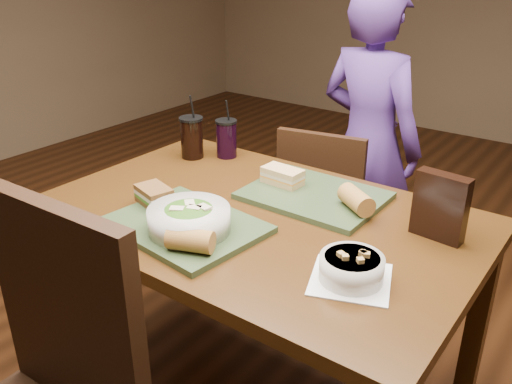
% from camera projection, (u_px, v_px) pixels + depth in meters
% --- Properties ---
extents(dining_table, '(1.30, 0.85, 0.75)m').
position_uv_depth(dining_table, '(256.00, 240.00, 1.66)').
color(dining_table, '#40250C').
rests_on(dining_table, ground).
extents(chair_far, '(0.42, 0.43, 0.83)m').
position_uv_depth(chair_far, '(328.00, 212.00, 2.29)').
color(chair_far, black).
rests_on(chair_far, ground).
extents(diner, '(0.55, 0.41, 1.38)m').
position_uv_depth(diner, '(368.00, 144.00, 2.39)').
color(diner, '#492A73').
rests_on(diner, ground).
extents(tray_near, '(0.45, 0.36, 0.02)m').
position_uv_depth(tray_near, '(185.00, 226.00, 1.53)').
color(tray_near, '#304124').
rests_on(tray_near, dining_table).
extents(tray_far, '(0.42, 0.32, 0.02)m').
position_uv_depth(tray_far, '(314.00, 196.00, 1.72)').
color(tray_far, '#304124').
rests_on(tray_far, dining_table).
extents(salad_bowl, '(0.23, 0.23, 0.07)m').
position_uv_depth(salad_bowl, '(189.00, 218.00, 1.47)').
color(salad_bowl, silver).
rests_on(salad_bowl, tray_near).
extents(soup_bowl, '(0.24, 0.24, 0.08)m').
position_uv_depth(soup_bowl, '(352.00, 268.00, 1.28)').
color(soup_bowl, white).
rests_on(soup_bowl, dining_table).
extents(sandwich_near, '(0.13, 0.11, 0.05)m').
position_uv_depth(sandwich_near, '(154.00, 195.00, 1.64)').
color(sandwich_near, '#593819').
rests_on(sandwich_near, tray_near).
extents(sandwich_far, '(0.14, 0.08, 0.05)m').
position_uv_depth(sandwich_far, '(283.00, 176.00, 1.78)').
color(sandwich_far, tan).
rests_on(sandwich_far, tray_far).
extents(baguette_near, '(0.13, 0.10, 0.06)m').
position_uv_depth(baguette_near, '(190.00, 240.00, 1.38)').
color(baguette_near, '#AD7533').
rests_on(baguette_near, tray_near).
extents(baguette_far, '(0.14, 0.12, 0.06)m').
position_uv_depth(baguette_far, '(356.00, 200.00, 1.60)').
color(baguette_far, '#AD7533').
rests_on(baguette_far, tray_far).
extents(cup_cola, '(0.09, 0.09, 0.24)m').
position_uv_depth(cup_cola, '(192.00, 137.00, 2.03)').
color(cup_cola, black).
rests_on(cup_cola, dining_table).
extents(cup_berry, '(0.08, 0.08, 0.22)m').
position_uv_depth(cup_berry, '(226.00, 138.00, 2.04)').
color(cup_berry, black).
rests_on(cup_berry, dining_table).
extents(chip_bag, '(0.15, 0.06, 0.19)m').
position_uv_depth(chip_bag, '(440.00, 207.00, 1.45)').
color(chip_bag, black).
rests_on(chip_bag, dining_table).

